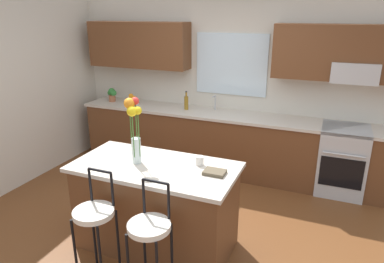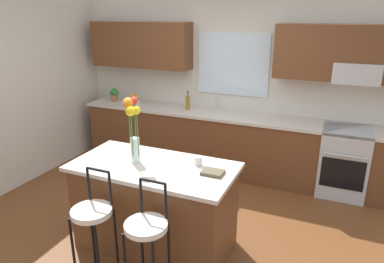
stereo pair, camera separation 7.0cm
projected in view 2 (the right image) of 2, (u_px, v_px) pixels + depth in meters
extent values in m
plane|color=brown|center=(176.00, 229.00, 4.00)|extent=(14.00, 14.00, 0.00)
cube|color=beige|center=(15.00, 89.00, 4.78)|extent=(0.12, 4.60, 2.70)
cube|color=beige|center=(234.00, 81.00, 5.36)|extent=(5.60, 0.12, 2.70)
cube|color=brown|center=(141.00, 45.00, 5.54)|extent=(1.66, 0.34, 0.70)
cube|color=brown|center=(342.00, 53.00, 4.44)|extent=(1.66, 0.34, 0.70)
cube|color=silver|center=(233.00, 65.00, 5.21)|extent=(1.08, 0.03, 0.90)
cube|color=#B7BABC|center=(357.00, 73.00, 4.42)|extent=(0.56, 0.36, 0.26)
cube|color=brown|center=(224.00, 144.00, 5.34)|extent=(4.50, 0.60, 0.88)
cube|color=beige|center=(225.00, 115.00, 5.19)|extent=(4.56, 0.64, 0.04)
cube|color=#B7BABC|center=(213.00, 117.00, 5.28)|extent=(0.54, 0.38, 0.11)
cylinder|color=#B7BABC|center=(217.00, 103.00, 5.36)|extent=(0.02, 0.02, 0.22)
cylinder|color=#B7BABC|center=(216.00, 96.00, 5.27)|extent=(0.02, 0.12, 0.02)
cube|color=#B7BABC|center=(343.00, 161.00, 4.69)|extent=(0.60, 0.60, 0.92)
cube|color=black|center=(342.00, 174.00, 4.45)|extent=(0.52, 0.02, 0.40)
cylinder|color=#B7BABC|center=(345.00, 156.00, 4.34)|extent=(0.50, 0.02, 0.02)
cube|color=brown|center=(155.00, 208.00, 3.61)|extent=(1.55, 0.75, 0.88)
cube|color=beige|center=(153.00, 167.00, 3.47)|extent=(1.63, 0.83, 0.04)
cylinder|color=black|center=(73.00, 251.00, 3.14)|extent=(0.02, 0.02, 0.66)
cylinder|color=black|center=(98.00, 259.00, 3.04)|extent=(0.02, 0.02, 0.66)
cylinder|color=black|center=(93.00, 234.00, 3.37)|extent=(0.02, 0.02, 0.66)
cylinder|color=black|center=(116.00, 241.00, 3.27)|extent=(0.02, 0.02, 0.66)
cylinder|color=silver|center=(91.00, 212.00, 3.09)|extent=(0.36, 0.36, 0.05)
cylinder|color=black|center=(89.00, 184.00, 3.19)|extent=(0.02, 0.02, 0.32)
cylinder|color=black|center=(110.00, 189.00, 3.10)|extent=(0.02, 0.02, 0.32)
cylinder|color=black|center=(98.00, 170.00, 3.09)|extent=(0.23, 0.02, 0.02)
cylinder|color=black|center=(142.00, 249.00, 3.17)|extent=(0.02, 0.02, 0.66)
cylinder|color=black|center=(169.00, 256.00, 3.06)|extent=(0.02, 0.02, 0.66)
cylinder|color=silver|center=(146.00, 226.00, 2.88)|extent=(0.36, 0.36, 0.05)
cylinder|color=black|center=(141.00, 196.00, 2.98)|extent=(0.02, 0.02, 0.32)
cylinder|color=black|center=(166.00, 201.00, 2.90)|extent=(0.02, 0.02, 0.32)
cylinder|color=black|center=(153.00, 181.00, 2.89)|extent=(0.23, 0.02, 0.02)
cylinder|color=silver|center=(135.00, 150.00, 3.48)|extent=(0.09, 0.09, 0.26)
cylinder|color=#3D722D|center=(138.00, 134.00, 3.39)|extent=(0.01, 0.01, 0.47)
sphere|color=yellow|center=(136.00, 110.00, 3.32)|extent=(0.08, 0.08, 0.08)
cylinder|color=#3D722D|center=(135.00, 128.00, 3.44)|extent=(0.01, 0.01, 0.55)
sphere|color=red|center=(134.00, 101.00, 3.35)|extent=(0.08, 0.08, 0.08)
cylinder|color=#3D722D|center=(130.00, 130.00, 3.42)|extent=(0.01, 0.01, 0.53)
sphere|color=orange|center=(128.00, 103.00, 3.33)|extent=(0.11, 0.11, 0.11)
cylinder|color=#3D722D|center=(132.00, 134.00, 3.38)|extent=(0.01, 0.01, 0.47)
sphere|color=yellow|center=(131.00, 111.00, 3.30)|extent=(0.10, 0.10, 0.10)
cylinder|color=silver|center=(198.00, 161.00, 3.45)|extent=(0.08, 0.08, 0.09)
cube|color=brown|center=(213.00, 172.00, 3.26)|extent=(0.20, 0.15, 0.03)
cylinder|color=silver|center=(133.00, 101.00, 5.76)|extent=(0.24, 0.24, 0.06)
sphere|color=orange|center=(136.00, 98.00, 5.72)|extent=(0.08, 0.08, 0.08)
sphere|color=orange|center=(133.00, 97.00, 5.79)|extent=(0.08, 0.08, 0.08)
sphere|color=orange|center=(133.00, 96.00, 5.73)|extent=(0.08, 0.08, 0.08)
cylinder|color=olive|center=(188.00, 103.00, 5.38)|extent=(0.06, 0.06, 0.20)
cylinder|color=olive|center=(188.00, 94.00, 5.33)|extent=(0.03, 0.03, 0.07)
cylinder|color=black|center=(188.00, 92.00, 5.32)|extent=(0.03, 0.03, 0.02)
cylinder|color=#9E5B3D|center=(114.00, 98.00, 5.89)|extent=(0.11, 0.11, 0.11)
sphere|color=#2D7A33|center=(114.00, 91.00, 5.86)|extent=(0.11, 0.11, 0.11)
sphere|color=#2D7A33|center=(112.00, 93.00, 5.89)|extent=(0.09, 0.09, 0.09)
sphere|color=#2D7A33|center=(116.00, 93.00, 5.84)|extent=(0.10, 0.10, 0.10)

